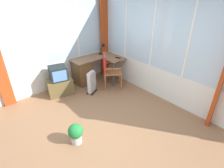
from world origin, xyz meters
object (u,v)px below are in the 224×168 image
(tv_remote, at_px, (118,58))
(tv_on_stand, at_px, (60,82))
(desk_lamp, at_px, (103,47))
(desk, at_px, (85,71))
(wooden_armchair, at_px, (108,67))
(potted_plant, at_px, (76,133))
(space_heater, at_px, (92,82))

(tv_remote, xyz_separation_m, tv_on_stand, (-1.69, 0.44, -0.40))
(desk_lamp, distance_m, tv_remote, 0.61)
(desk, distance_m, tv_on_stand, 0.85)
(desk_lamp, bearing_deg, wooden_armchair, -119.27)
(tv_remote, height_order, potted_plant, tv_remote)
(space_heater, bearing_deg, desk_lamp, 34.33)
(wooden_armchair, distance_m, space_heater, 0.61)
(desk_lamp, relative_size, space_heater, 0.55)
(wooden_armchair, distance_m, tv_on_stand, 1.36)
(desk_lamp, height_order, potted_plant, desk_lamp)
(wooden_armchair, relative_size, space_heater, 1.61)
(tv_remote, relative_size, potted_plant, 0.37)
(desk, bearing_deg, potted_plant, -127.11)
(space_heater, bearing_deg, tv_remote, 2.57)
(tv_remote, height_order, wooden_armchair, wooden_armchair)
(desk_lamp, xyz_separation_m, wooden_armchair, (-0.38, -0.68, -0.33))
(desk_lamp, xyz_separation_m, tv_remote, (0.10, -0.57, -0.20))
(tv_on_stand, bearing_deg, desk_lamp, 4.44)
(desk_lamp, bearing_deg, tv_remote, -80.31)
(desk, bearing_deg, wooden_armchair, -60.31)
(tv_remote, bearing_deg, space_heater, 164.54)
(space_heater, bearing_deg, potted_plant, -134.33)
(tv_remote, xyz_separation_m, potted_plant, (-2.27, -1.35, -0.53))
(wooden_armchair, bearing_deg, desk, 119.69)
(tv_remote, distance_m, wooden_armchair, 0.50)
(desk, distance_m, wooden_armchair, 0.77)
(wooden_armchair, xyz_separation_m, tv_on_stand, (-1.21, 0.55, -0.28))
(desk, distance_m, space_heater, 0.60)
(desk, height_order, potted_plant, desk)
(tv_on_stand, bearing_deg, tv_remote, -14.68)
(desk_lamp, height_order, space_heater, desk_lamp)
(tv_remote, bearing_deg, potted_plant, -167.23)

